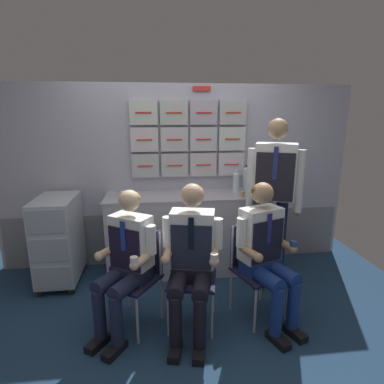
{
  "coord_description": "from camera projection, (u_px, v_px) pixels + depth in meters",
  "views": [
    {
      "loc": [
        -0.26,
        -2.32,
        1.81
      ],
      "look_at": [
        0.08,
        0.53,
        1.09
      ],
      "focal_mm": 29.3,
      "sensor_mm": 36.0,
      "label": 1
    }
  ],
  "objects": [
    {
      "name": "water_bottle_tall",
      "position": [
        246.0,
        179.0,
        3.68
      ],
      "size": [
        0.07,
        0.07,
        0.31
      ],
      "color": "silver",
      "rests_on": "galley_counter"
    },
    {
      "name": "coffee_cup_spare",
      "position": [
        242.0,
        194.0,
        3.43
      ],
      "size": [
        0.06,
        0.06,
        0.07
      ],
      "color": "tan",
      "rests_on": "galley_counter"
    },
    {
      "name": "folding_chair_center",
      "position": [
        193.0,
        265.0,
        2.76
      ],
      "size": [
        0.48,
        0.48,
        0.84
      ],
      "color": "#A8AAAF",
      "rests_on": "ground"
    },
    {
      "name": "crew_member_left",
      "position": [
        126.0,
        258.0,
        2.56
      ],
      "size": [
        0.59,
        0.65,
        1.22
      ],
      "color": "black",
      "rests_on": "ground"
    },
    {
      "name": "ground",
      "position": [
        190.0,
        332.0,
        2.71
      ],
      "size": [
        4.8,
        4.8,
        0.04
      ],
      "primitive_type": "cube",
      "color": "navy"
    },
    {
      "name": "water_bottle_clear",
      "position": [
        236.0,
        182.0,
        3.63
      ],
      "size": [
        0.07,
        0.07,
        0.26
      ],
      "color": "silver",
      "rests_on": "galley_counter"
    },
    {
      "name": "espresso_cup_small",
      "position": [
        123.0,
        194.0,
        3.42
      ],
      "size": [
        0.06,
        0.06,
        0.07
      ],
      "color": "white",
      "rests_on": "galley_counter"
    },
    {
      "name": "crew_member_right",
      "position": [
        266.0,
        249.0,
        2.69
      ],
      "size": [
        0.54,
        0.67,
        1.26
      ],
      "color": "black",
      "rests_on": "ground"
    },
    {
      "name": "folding_chair_right",
      "position": [
        253.0,
        259.0,
        2.87
      ],
      "size": [
        0.52,
        0.52,
        0.84
      ],
      "color": "#A8AAAF",
      "rests_on": "ground"
    },
    {
      "name": "crew_member_center",
      "position": [
        191.0,
        254.0,
        2.56
      ],
      "size": [
        0.52,
        0.67,
        1.27
      ],
      "color": "black",
      "rests_on": "ground"
    },
    {
      "name": "galley_counter",
      "position": [
        188.0,
        233.0,
        3.66
      ],
      "size": [
        1.85,
        0.53,
        0.92
      ],
      "color": "#B6B5BE",
      "rests_on": "ground"
    },
    {
      "name": "crew_member_standing",
      "position": [
        274.0,
        189.0,
        3.15
      ],
      "size": [
        0.52,
        0.38,
        1.77
      ],
      "color": "black",
      "rests_on": "ground"
    },
    {
      "name": "folding_chair_left",
      "position": [
        138.0,
        266.0,
        2.74
      ],
      "size": [
        0.56,
        0.56,
        0.84
      ],
      "color": "#A8AAAF",
      "rests_on": "ground"
    },
    {
      "name": "service_trolley",
      "position": [
        59.0,
        238.0,
        3.37
      ],
      "size": [
        0.4,
        0.65,
        0.96
      ],
      "color": "black",
      "rests_on": "ground"
    },
    {
      "name": "galley_bulkhead",
      "position": [
        178.0,
        176.0,
        3.77
      ],
      "size": [
        4.2,
        0.14,
        2.15
      ],
      "color": "#AFB0C1",
      "rests_on": "ground"
    }
  ]
}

